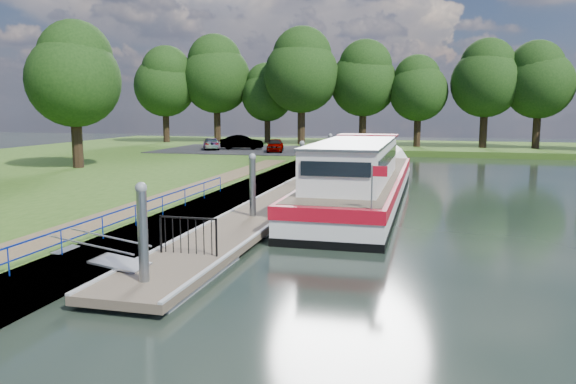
% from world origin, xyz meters
% --- Properties ---
extents(ground, '(160.00, 160.00, 0.00)m').
position_xyz_m(ground, '(0.00, 0.00, 0.00)').
color(ground, black).
rests_on(ground, ground).
extents(bank_edge, '(1.10, 90.00, 0.78)m').
position_xyz_m(bank_edge, '(-2.55, 15.00, 0.39)').
color(bank_edge, '#473D2D').
rests_on(bank_edge, ground).
extents(far_bank, '(60.00, 18.00, 0.60)m').
position_xyz_m(far_bank, '(12.00, 52.00, 0.30)').
color(far_bank, '#2D4F16').
rests_on(far_bank, ground).
extents(footpath, '(1.60, 40.00, 0.05)m').
position_xyz_m(footpath, '(-4.40, 8.00, 0.80)').
color(footpath, brown).
rests_on(footpath, riverbank).
extents(carpark, '(14.00, 12.00, 0.06)m').
position_xyz_m(carpark, '(-11.00, 38.00, 0.81)').
color(carpark, black).
rests_on(carpark, riverbank).
extents(blue_fence, '(0.04, 18.04, 0.72)m').
position_xyz_m(blue_fence, '(-2.75, 3.00, 1.31)').
color(blue_fence, '#0C2DBF').
rests_on(blue_fence, riverbank).
extents(pontoon, '(2.50, 30.00, 0.56)m').
position_xyz_m(pontoon, '(0.00, 13.00, 0.18)').
color(pontoon, brown).
rests_on(pontoon, ground).
extents(mooring_piles, '(0.30, 27.30, 3.55)m').
position_xyz_m(mooring_piles, '(0.00, 13.00, 1.28)').
color(mooring_piles, gray).
rests_on(mooring_piles, ground).
extents(gangway, '(2.58, 1.00, 0.92)m').
position_xyz_m(gangway, '(-1.85, 0.50, 0.63)').
color(gangway, '#A5A8AD').
rests_on(gangway, ground).
extents(gate_panel, '(1.85, 0.05, 1.15)m').
position_xyz_m(gate_panel, '(-0.00, 2.20, 1.15)').
color(gate_panel, black).
rests_on(gate_panel, ground).
extents(barge, '(4.36, 21.15, 4.78)m').
position_xyz_m(barge, '(3.60, 15.67, 1.09)').
color(barge, black).
rests_on(barge, ground).
extents(horizon_trees, '(54.38, 10.03, 12.87)m').
position_xyz_m(horizon_trees, '(-1.61, 48.68, 7.95)').
color(horizon_trees, '#332316').
rests_on(horizon_trees, ground).
extents(bank_tree_a, '(6.12, 6.12, 9.72)m').
position_xyz_m(bank_tree_a, '(-15.99, 20.08, 7.02)').
color(bank_tree_a, '#332316').
rests_on(bank_tree_a, riverbank).
extents(car_a, '(2.15, 3.76, 1.20)m').
position_xyz_m(car_a, '(-6.63, 35.74, 1.44)').
color(car_a, '#999999').
rests_on(car_a, carpark).
extents(car_b, '(4.25, 2.18, 1.33)m').
position_xyz_m(car_b, '(-10.51, 37.80, 1.50)').
color(car_b, '#999999').
rests_on(car_b, carpark).
extents(car_c, '(2.94, 4.10, 1.10)m').
position_xyz_m(car_c, '(-13.27, 36.98, 1.39)').
color(car_c, '#999999').
rests_on(car_c, carpark).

